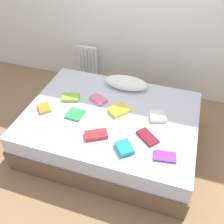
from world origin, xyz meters
TOP-DOWN VIEW (x-y plane):
  - ground_plane at (0.00, 0.00)m, footprint 8.00×8.00m
  - bed at (0.00, 0.00)m, footprint 2.00×1.50m
  - radiator at (-0.78, 1.20)m, footprint 0.33×0.04m
  - pillow at (0.03, 0.55)m, footprint 0.58×0.27m
  - textbook_green at (-0.38, -0.15)m, footprint 0.20×0.20m
  - textbook_maroon at (0.48, -0.24)m, footprint 0.26×0.25m
  - textbook_yellow at (0.08, 0.06)m, footprint 0.27×0.27m
  - textbook_red at (-0.03, -0.39)m, footprint 0.27×0.22m
  - textbook_orange at (-0.77, -0.17)m, footprint 0.21×0.22m
  - textbook_white at (0.53, 0.09)m, footprint 0.22×0.23m
  - textbook_pink at (-0.22, 0.17)m, footprint 0.24×0.20m
  - textbook_teal at (0.30, -0.47)m, footprint 0.23×0.23m
  - textbook_lime at (-0.55, 0.11)m, footprint 0.24×0.19m
  - textbook_purple at (0.69, -0.44)m, footprint 0.23×0.16m

SIDE VIEW (x-z plane):
  - ground_plane at x=0.00m, z-range 0.00..0.00m
  - bed at x=0.00m, z-range 0.00..0.50m
  - radiator at x=-0.78m, z-range 0.14..0.64m
  - textbook_purple at x=0.69m, z-range 0.50..0.52m
  - textbook_green at x=-0.38m, z-range 0.50..0.52m
  - textbook_maroon at x=0.48m, z-range 0.50..0.53m
  - textbook_orange at x=-0.77m, z-range 0.50..0.54m
  - textbook_lime at x=-0.55m, z-range 0.50..0.54m
  - textbook_red at x=-0.03m, z-range 0.50..0.54m
  - textbook_pink at x=-0.22m, z-range 0.50..0.54m
  - textbook_yellow at x=0.08m, z-range 0.50..0.55m
  - textbook_white at x=0.53m, z-range 0.50..0.55m
  - textbook_teal at x=0.30m, z-range 0.50..0.55m
  - pillow at x=0.03m, z-range 0.50..0.64m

